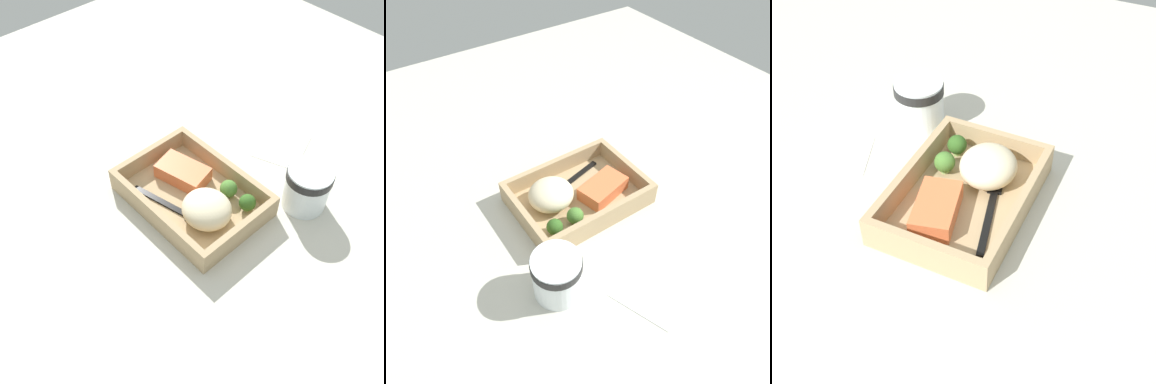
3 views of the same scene
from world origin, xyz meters
TOP-DOWN VIEW (x-y plane):
  - ground_plane at (0.00, 0.00)cm, footprint 160.00×160.00cm
  - takeout_tray at (0.00, 0.00)cm, footprint 26.44×18.89cm
  - tray_rim at (0.00, 0.00)cm, footprint 26.44×18.89cm
  - salmon_fillet at (-4.89, 2.07)cm, footprint 11.00×8.02cm
  - mashed_potatoes at (5.56, -1.51)cm, footprint 9.32×8.82cm
  - broccoli_floret_1 at (9.04, 5.48)cm, footprint 3.18×3.18cm
  - broccoli_floret_2 at (4.33, 5.37)cm, footprint 3.32×3.32cm
  - fork at (-0.41, -4.50)cm, footprint 15.74×5.38cm
  - paper_cup at (14.65, 15.30)cm, footprint 8.52×8.52cm
  - receipt_slip at (1.61, 24.52)cm, footprint 13.34×14.15cm

SIDE VIEW (x-z plane):
  - ground_plane at x=0.00cm, z-range -2.00..0.00cm
  - receipt_slip at x=1.61cm, z-range 0.00..0.24cm
  - takeout_tray at x=0.00cm, z-range 0.00..1.20cm
  - fork at x=-0.41cm, z-range 1.20..1.64cm
  - salmon_fillet at x=-4.89cm, z-range 1.20..4.27cm
  - tray_rim at x=0.00cm, z-range 1.20..5.01cm
  - broccoli_floret_1 at x=9.04cm, z-range 1.33..4.92cm
  - broccoli_floret_2 at x=4.33cm, z-range 1.31..4.98cm
  - mashed_potatoes at x=5.56cm, z-range 1.20..6.68cm
  - paper_cup at x=14.65cm, z-range 0.52..9.39cm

